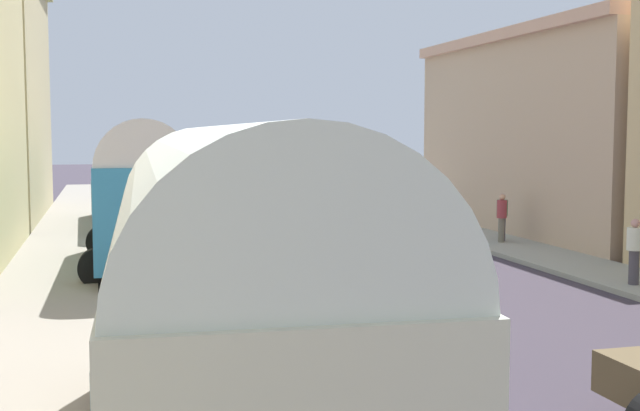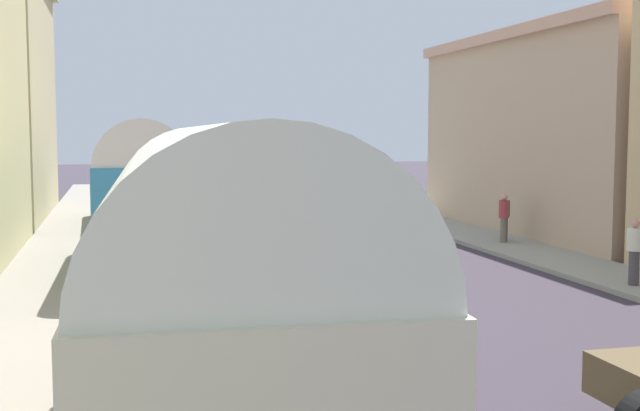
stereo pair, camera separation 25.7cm
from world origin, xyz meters
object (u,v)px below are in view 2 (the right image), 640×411
car_0 (306,215)px  car_2 (217,207)px  pedestrian_3 (634,250)px  pedestrian_4 (504,217)px  parked_bus_1 (141,187)px  car_1 (269,196)px  pedestrian_0 (504,216)px  parked_bus_0 (216,290)px  parked_bus_2 (136,174)px  car_3 (197,195)px

car_0 → car_2: car_0 is taller
car_2 → pedestrian_3: (8.20, -16.82, 0.23)m
car_0 → pedestrian_4: 7.31m
parked_bus_1 → car_2: 11.29m
parked_bus_1 → pedestrian_4: 12.27m
parked_bus_1 → pedestrian_4: bearing=8.3°
car_2 → pedestrian_4: size_ratio=2.17×
car_1 → pedestrian_0: size_ratio=2.39×
car_0 → pedestrian_0: (6.09, -3.95, 0.20)m
parked_bus_0 → parked_bus_2: 25.81m
pedestrian_0 → pedestrian_4: 0.45m
pedestrian_0 → pedestrian_4: size_ratio=0.99×
car_3 → pedestrian_0: bearing=-58.9°
parked_bus_0 → parked_bus_2: size_ratio=0.92×
pedestrian_3 → pedestrian_4: (0.48, 7.93, 0.02)m
parked_bus_2 → pedestrian_3: (11.46, -17.20, -1.17)m
car_1 → pedestrian_0: 14.74m
parked_bus_2 → car_2: size_ratio=2.44×
car_2 → parked_bus_1: bearing=-107.7°
car_1 → pedestrian_0: bearing=-67.2°
pedestrian_0 → car_2: bearing=136.3°
parked_bus_1 → car_2: parked_bus_1 is taller
car_3 → pedestrian_3: pedestrian_3 is taller
car_2 → parked_bus_2: bearing=173.5°
parked_bus_0 → pedestrian_3: parked_bus_0 is taller
car_1 → pedestrian_0: pedestrian_0 is taller
parked_bus_0 → car_3: parked_bus_0 is taller
car_0 → car_1: bearing=87.8°
parked_bus_2 → car_0: parked_bus_2 is taller
car_0 → car_3: size_ratio=1.00×
car_3 → pedestrian_0: (9.10, -15.07, 0.23)m
parked_bus_0 → pedestrian_4: 20.30m
car_0 → car_1: 9.65m
parked_bus_0 → car_0: (5.83, 20.89, -1.37)m
parked_bus_1 → car_3: bearing=79.5°
parked_bus_1 → pedestrian_0: size_ratio=4.60×
parked_bus_2 → pedestrian_3: size_ratio=5.33×
car_0 → car_3: car_0 is taller
parked_bus_1 → car_1: 17.13m
car_2 → car_3: 6.58m
parked_bus_2 → pedestrian_3: 20.70m
parked_bus_1 → car_1: parked_bus_1 is taller
car_1 → parked_bus_2: bearing=-143.8°
car_0 → car_2: 5.35m
car_0 → pedestrian_3: 13.41m
pedestrian_4 → parked_bus_0: bearing=-125.3°
car_0 → car_1: (0.37, 9.64, -0.04)m
car_0 → pedestrian_3: pedestrian_3 is taller
pedestrian_4 → pedestrian_3: bearing=-93.5°
parked_bus_1 → parked_bus_2: bearing=89.3°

